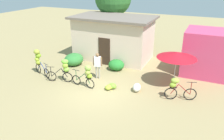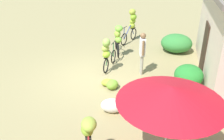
{
  "view_description": "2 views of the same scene",
  "coord_description": "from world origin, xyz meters",
  "px_view_note": "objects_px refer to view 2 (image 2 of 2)",
  "views": [
    {
      "loc": [
        5.25,
        -9.45,
        5.91
      ],
      "look_at": [
        0.36,
        1.27,
        0.94
      ],
      "focal_mm": 35.08,
      "sensor_mm": 36.0,
      "label": 1
    },
    {
      "loc": [
        8.13,
        2.47,
        4.54
      ],
      "look_at": [
        0.59,
        0.79,
        0.73
      ],
      "focal_mm": 39.91,
      "sensor_mm": 36.0,
      "label": 2
    }
  ],
  "objects_px": {
    "market_umbrella": "(171,94)",
    "produce_sack": "(112,106)",
    "bicycle_leftmost": "(132,22)",
    "person_vendor": "(142,49)",
    "bicycle_center_loaded": "(107,52)",
    "banana_pile_on_ground": "(111,84)",
    "bicycle_near_pile": "(118,37)"
  },
  "relations": [
    {
      "from": "bicycle_near_pile",
      "to": "person_vendor",
      "type": "height_order",
      "value": "person_vendor"
    },
    {
      "from": "bicycle_center_loaded",
      "to": "banana_pile_on_ground",
      "type": "distance_m",
      "value": 1.53
    },
    {
      "from": "person_vendor",
      "to": "bicycle_leftmost",
      "type": "bearing_deg",
      "value": -165.72
    },
    {
      "from": "bicycle_near_pile",
      "to": "bicycle_center_loaded",
      "type": "xyz_separation_m",
      "value": [
        1.66,
        -0.1,
        -0.06
      ]
    },
    {
      "from": "market_umbrella",
      "to": "person_vendor",
      "type": "relative_size",
      "value": 1.33
    },
    {
      "from": "market_umbrella",
      "to": "banana_pile_on_ground",
      "type": "xyz_separation_m",
      "value": [
        -3.22,
        -1.98,
        -1.76
      ]
    },
    {
      "from": "bicycle_leftmost",
      "to": "bicycle_center_loaded",
      "type": "relative_size",
      "value": 1.07
    },
    {
      "from": "bicycle_leftmost",
      "to": "produce_sack",
      "type": "distance_m",
      "value": 6.66
    },
    {
      "from": "bicycle_leftmost",
      "to": "banana_pile_on_ground",
      "type": "height_order",
      "value": "bicycle_leftmost"
    },
    {
      "from": "market_umbrella",
      "to": "bicycle_near_pile",
      "type": "bearing_deg",
      "value": -159.46
    },
    {
      "from": "bicycle_leftmost",
      "to": "bicycle_near_pile",
      "type": "bearing_deg",
      "value": -8.15
    },
    {
      "from": "market_umbrella",
      "to": "produce_sack",
      "type": "xyz_separation_m",
      "value": [
        -1.76,
        -1.6,
        -1.68
      ]
    },
    {
      "from": "market_umbrella",
      "to": "produce_sack",
      "type": "bearing_deg",
      "value": -137.62
    },
    {
      "from": "person_vendor",
      "to": "banana_pile_on_ground",
      "type": "bearing_deg",
      "value": -35.77
    },
    {
      "from": "bicycle_leftmost",
      "to": "produce_sack",
      "type": "xyz_separation_m",
      "value": [
        6.6,
        0.4,
        -0.8
      ]
    },
    {
      "from": "bicycle_leftmost",
      "to": "person_vendor",
      "type": "distance_m",
      "value": 3.94
    },
    {
      "from": "banana_pile_on_ground",
      "to": "produce_sack",
      "type": "xyz_separation_m",
      "value": [
        1.46,
        0.38,
        0.08
      ]
    },
    {
      "from": "bicycle_leftmost",
      "to": "produce_sack",
      "type": "relative_size",
      "value": 2.43
    },
    {
      "from": "bicycle_center_loaded",
      "to": "banana_pile_on_ground",
      "type": "relative_size",
      "value": 2.02
    },
    {
      "from": "market_umbrella",
      "to": "bicycle_center_loaded",
      "type": "relative_size",
      "value": 1.42
    },
    {
      "from": "market_umbrella",
      "to": "produce_sack",
      "type": "distance_m",
      "value": 2.91
    },
    {
      "from": "market_umbrella",
      "to": "person_vendor",
      "type": "height_order",
      "value": "market_umbrella"
    },
    {
      "from": "produce_sack",
      "to": "person_vendor",
      "type": "bearing_deg",
      "value": 168.37
    },
    {
      "from": "bicycle_near_pile",
      "to": "produce_sack",
      "type": "distance_m",
      "value": 4.52
    },
    {
      "from": "banana_pile_on_ground",
      "to": "produce_sack",
      "type": "bearing_deg",
      "value": 14.51
    },
    {
      "from": "bicycle_center_loaded",
      "to": "bicycle_near_pile",
      "type": "bearing_deg",
      "value": 176.68
    },
    {
      "from": "bicycle_near_pile",
      "to": "bicycle_center_loaded",
      "type": "bearing_deg",
      "value": -3.32
    },
    {
      "from": "bicycle_center_loaded",
      "to": "person_vendor",
      "type": "bearing_deg",
      "value": 90.74
    },
    {
      "from": "bicycle_near_pile",
      "to": "person_vendor",
      "type": "xyz_separation_m",
      "value": [
        1.64,
        1.28,
        0.16
      ]
    },
    {
      "from": "bicycle_leftmost",
      "to": "produce_sack",
      "type": "bearing_deg",
      "value": 3.47
    },
    {
      "from": "market_umbrella",
      "to": "produce_sack",
      "type": "height_order",
      "value": "market_umbrella"
    },
    {
      "from": "bicycle_leftmost",
      "to": "bicycle_center_loaded",
      "type": "bearing_deg",
      "value": -6.08
    }
  ]
}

